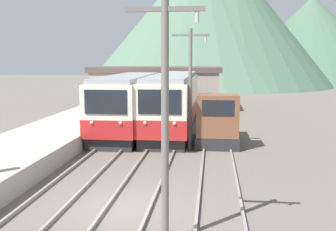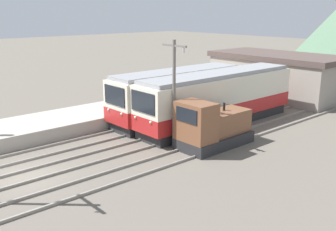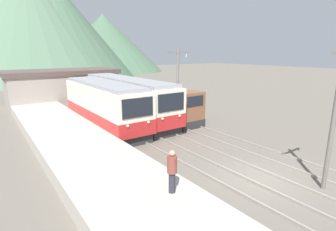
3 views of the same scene
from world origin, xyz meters
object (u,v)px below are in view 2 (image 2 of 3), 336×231
at_px(commuter_train_center, 218,100).
at_px(catenary_mast_mid, 174,90).
at_px(shunting_locomotive, 212,128).
at_px(commuter_train_left, 178,97).

bearing_deg(commuter_train_center, catenary_mast_mid, -75.25).
bearing_deg(catenary_mast_mid, shunting_locomotive, 50.03).
height_order(commuter_train_left, shunting_locomotive, commuter_train_left).
bearing_deg(commuter_train_left, shunting_locomotive, -23.32).
bearing_deg(shunting_locomotive, catenary_mast_mid, -129.97).
xyz_separation_m(shunting_locomotive, catenary_mast_mid, (-1.49, -1.78, 2.36)).
distance_m(commuter_train_left, shunting_locomotive, 6.34).
xyz_separation_m(commuter_train_left, commuter_train_center, (2.80, 1.45, 0.01)).
bearing_deg(commuter_train_center, commuter_train_left, -152.62).
height_order(commuter_train_center, shunting_locomotive, commuter_train_center).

